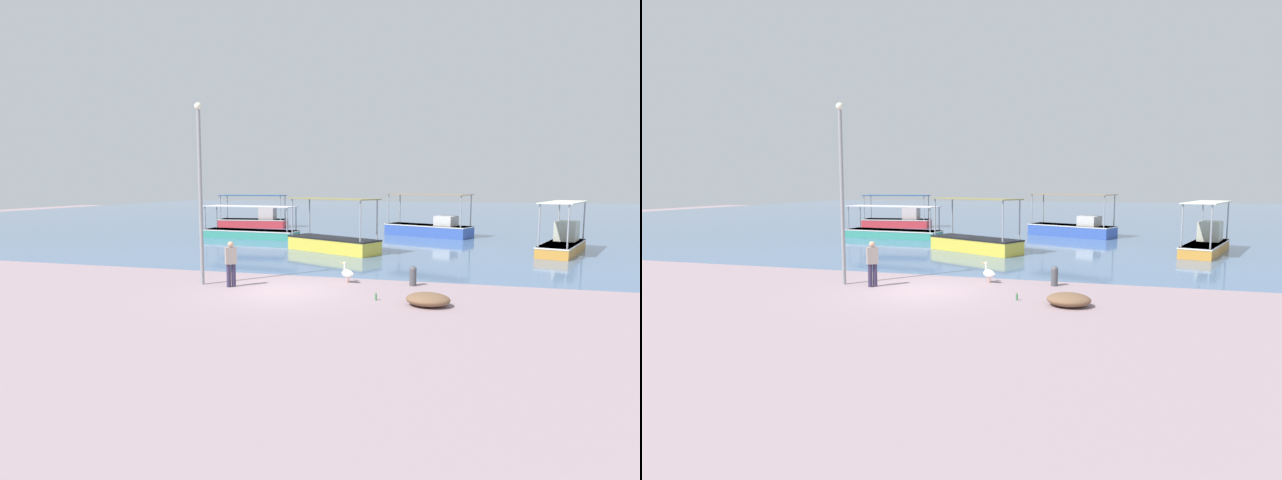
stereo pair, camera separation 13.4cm
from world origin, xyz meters
The scene contains 13 objects.
ground centered at (0.00, 0.00, 0.00)m, with size 120.00×120.00×0.00m, color gray.
harbor_water centered at (0.00, 48.00, 0.00)m, with size 110.00×90.00×0.00m, color #52729C.
fishing_boat_far_right centered at (-0.77, 10.51, 0.59)m, with size 5.73×4.10×2.99m.
fishing_boat_center centered at (-8.13, 16.02, 0.46)m, with size 7.05×2.46×2.25m.
fishing_boat_near_right centered at (-11.22, 24.37, 0.65)m, with size 6.08×2.64×2.81m.
fishing_boat_far_left centered at (4.01, 20.57, 0.65)m, with size 6.52×4.36×3.06m.
fishing_boat_near_left centered at (11.57, 13.41, 0.65)m, with size 3.54×6.12×2.83m.
pelican centered at (1.89, 2.07, 0.38)m, with size 0.72×0.55×0.80m.
lamp_post centered at (-3.32, 0.32, 3.73)m, with size 0.28×0.28×6.73m.
mooring_bollard centered at (4.37, 2.16, 0.40)m, with size 0.27×0.27×0.75m.
fisherman_standing centered at (-2.08, 0.19, 0.91)m, with size 0.45×0.42×1.69m.
net_pile centered at (5.09, -0.86, 0.20)m, with size 1.37×1.16×0.41m, color brown.
glass_bottle centered at (3.41, -0.54, 0.11)m, with size 0.07×0.07×0.27m.
Camera 1 is at (5.87, -16.40, 3.77)m, focal length 28.00 mm.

